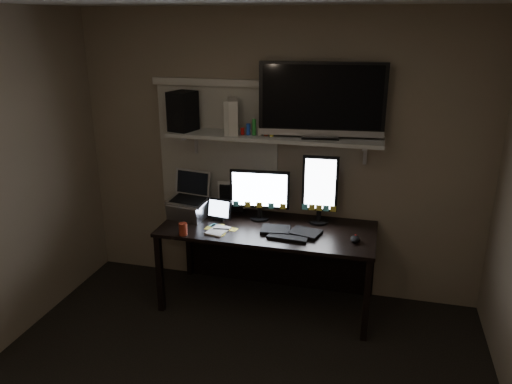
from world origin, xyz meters
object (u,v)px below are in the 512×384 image
(monitor_portrait, at_px, (320,189))
(game_console, at_px, (233,117))
(laptop, at_px, (188,196))
(tablet, at_px, (219,209))
(cup, at_px, (183,229))
(monitor_landscape, at_px, (260,195))
(tv, at_px, (322,101))
(desk, at_px, (271,241))
(mouse, at_px, (355,239))
(speaker, at_px, (183,111))
(keyboard, at_px, (290,232))

(monitor_portrait, relative_size, game_console, 2.11)
(monitor_portrait, bearing_deg, laptop, -174.24)
(tablet, height_order, cup, tablet)
(cup, bearing_deg, monitor_landscape, 42.79)
(laptop, bearing_deg, monitor_landscape, 19.02)
(tv, bearing_deg, laptop, -178.56)
(monitor_portrait, distance_m, tablet, 0.89)
(monitor_portrait, bearing_deg, game_console, 179.74)
(monitor_landscape, distance_m, laptop, 0.63)
(tablet, relative_size, tv, 0.22)
(monitor_landscape, bearing_deg, tv, -0.24)
(desk, distance_m, monitor_landscape, 0.42)
(laptop, xyz_separation_m, cup, (0.10, -0.37, -0.15))
(tablet, bearing_deg, mouse, 0.63)
(monitor_portrait, xyz_separation_m, tablet, (-0.85, -0.16, -0.20))
(tv, bearing_deg, desk, -174.71)
(desk, distance_m, tv, 1.29)
(laptop, distance_m, speaker, 0.74)
(cup, distance_m, speaker, 1.02)
(monitor_portrait, relative_size, tablet, 2.68)
(tv, height_order, game_console, tv)
(desk, bearing_deg, cup, -144.93)
(monitor_portrait, xyz_separation_m, laptop, (-1.13, -0.16, -0.10))
(monitor_landscape, relative_size, laptop, 1.31)
(laptop, distance_m, tv, 1.41)
(keyboard, bearing_deg, game_console, 159.44)
(monitor_landscape, xyz_separation_m, mouse, (0.84, -0.27, -0.21))
(tablet, bearing_deg, laptop, -170.91)
(monitor_landscape, bearing_deg, desk, -24.01)
(laptop, bearing_deg, tablet, 9.69)
(desk, xyz_separation_m, tablet, (-0.45, -0.07, 0.28))
(monitor_landscape, height_order, keyboard, monitor_landscape)
(tv, distance_m, game_console, 0.76)
(tv, bearing_deg, keyboard, -129.29)
(monitor_landscape, bearing_deg, monitor_portrait, 1.02)
(monitor_landscape, xyz_separation_m, cup, (-0.52, -0.48, -0.18))
(desk, distance_m, cup, 0.80)
(monitor_portrait, distance_m, cup, 1.19)
(keyboard, xyz_separation_m, tv, (0.18, 0.28, 1.04))
(cup, height_order, tv, tv)
(cup, distance_m, game_console, 1.02)
(tablet, height_order, game_console, game_console)
(keyboard, bearing_deg, tv, 61.27)
(tablet, distance_m, game_console, 0.81)
(tablet, distance_m, tv, 1.27)
(desk, height_order, monitor_portrait, monitor_portrait)
(tablet, xyz_separation_m, game_console, (0.09, 0.13, 0.79))
(mouse, bearing_deg, desk, 160.07)
(desk, height_order, cup, cup)
(cup, relative_size, speaker, 0.30)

